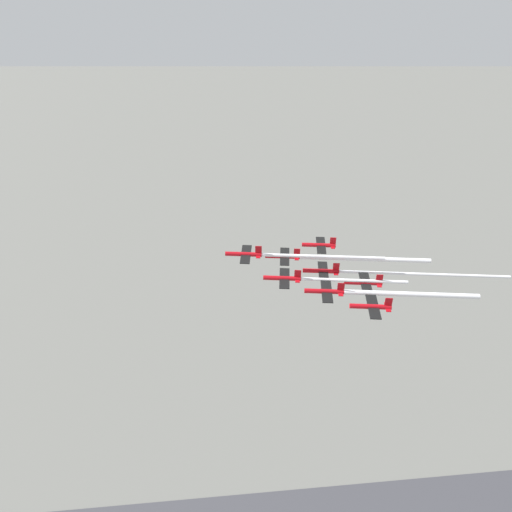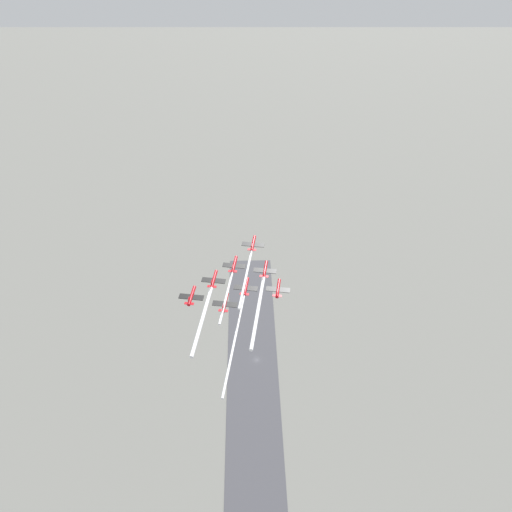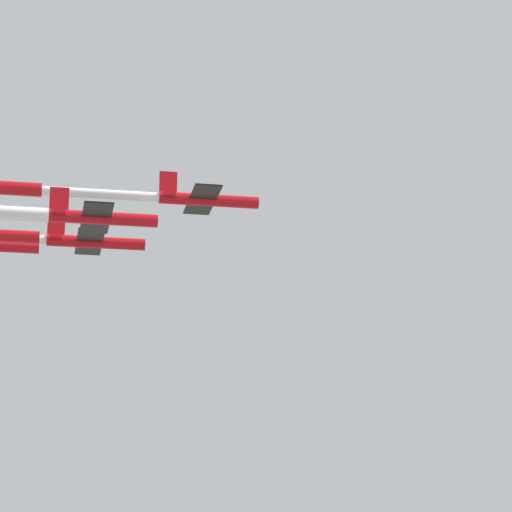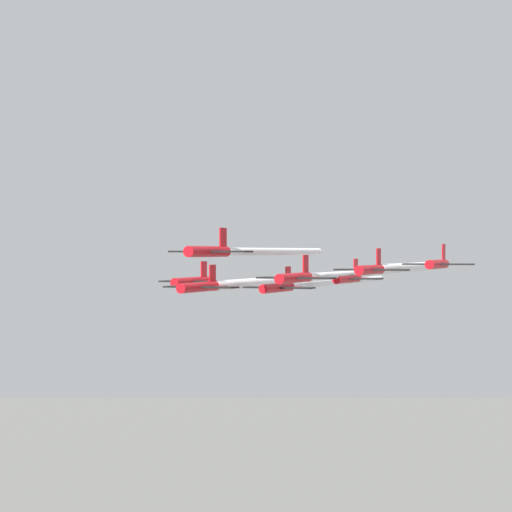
% 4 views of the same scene
% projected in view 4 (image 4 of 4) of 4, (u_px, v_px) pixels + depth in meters
% --- Properties ---
extents(jet_0, '(10.00, 10.52, 3.51)m').
position_uv_depth(jet_0, '(209.00, 251.00, 116.52)').
color(jet_0, '#B20C14').
extents(jet_1, '(10.00, 10.52, 3.51)m').
position_uv_depth(jet_1, '(295.00, 278.00, 124.38)').
color(jet_1, '#B20C14').
extents(jet_2, '(10.00, 10.52, 3.51)m').
position_uv_depth(jet_2, '(200.00, 287.00, 129.40)').
color(jet_2, '#B20C14').
extents(jet_3, '(10.00, 10.52, 3.51)m').
position_uv_depth(jet_3, '(371.00, 269.00, 132.23)').
color(jet_3, '#B20C14').
extents(jet_4, '(10.00, 10.52, 3.51)m').
position_uv_depth(jet_4, '(278.00, 287.00, 137.25)').
color(jet_4, '#B20C14').
extents(jet_5, '(10.00, 10.52, 3.51)m').
position_uv_depth(jet_5, '(192.00, 281.00, 142.26)').
color(jet_5, '#B20C14').
extents(jet_6, '(10.00, 10.52, 3.51)m').
position_uv_depth(jet_6, '(438.00, 264.00, 140.08)').
color(jet_6, '#B20C14').
extents(jet_7, '(10.00, 10.52, 3.51)m').
position_uv_depth(jet_7, '(348.00, 278.00, 145.10)').
color(jet_7, '#B20C14').
extents(smoke_trail_0, '(5.08, 34.78, 0.97)m').
position_uv_depth(smoke_trail_0, '(278.00, 251.00, 137.10)').
color(smoke_trail_0, white).
extents(smoke_trail_1, '(4.40, 29.24, 0.95)m').
position_uv_depth(smoke_trail_1, '(342.00, 275.00, 142.39)').
color(smoke_trail_1, white).
extents(smoke_trail_2, '(5.94, 38.73, 1.37)m').
position_uv_depth(smoke_trail_2, '(269.00, 282.00, 151.80)').
color(smoke_trail_2, white).
extents(smoke_trail_3, '(5.51, 35.05, 1.38)m').
position_uv_depth(smoke_trail_3, '(411.00, 267.00, 152.92)').
color(smoke_trail_3, white).
extents(smoke_trail_4, '(6.59, 48.27, 0.87)m').
position_uv_depth(smoke_trail_4, '(342.00, 282.00, 164.12)').
color(smoke_trail_4, white).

